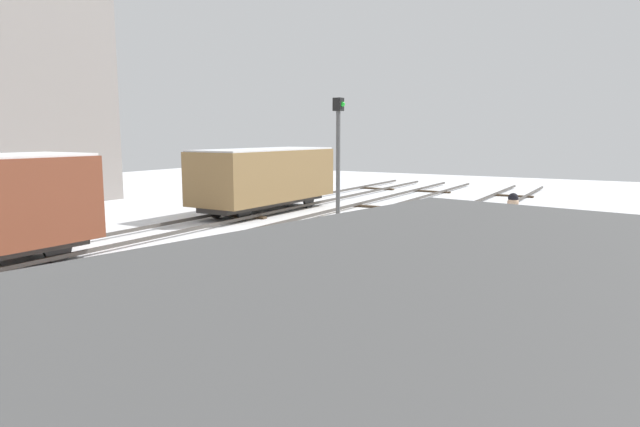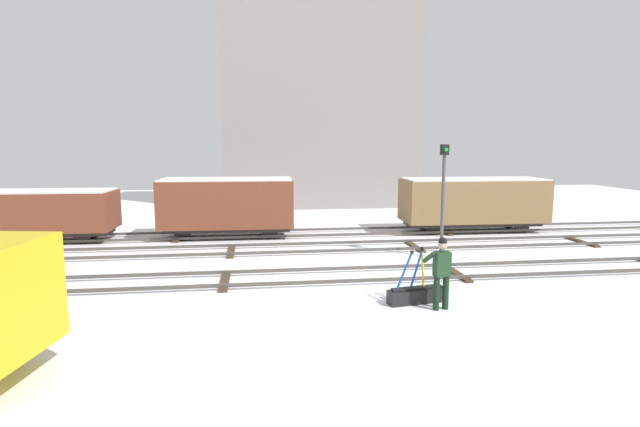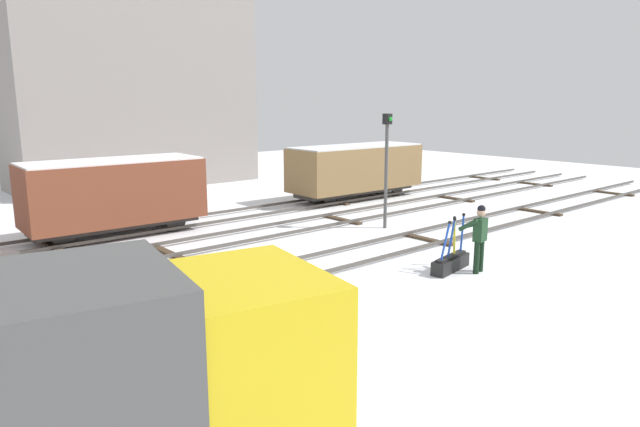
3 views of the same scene
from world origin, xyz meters
The scene contains 8 objects.
ground_plane centered at (0.00, 0.00, 0.00)m, with size 60.00×60.00×0.00m, color white.
track_main_line centered at (0.00, 0.00, 0.11)m, with size 44.00×1.94×0.18m.
track_siding_near centered at (0.00, 4.01, 0.11)m, with size 44.00×1.94×0.18m.
track_siding_far centered at (0.00, 7.11, 0.11)m, with size 44.00×1.94×0.18m.
switch_lever_frame centered at (1.43, -2.46, 0.25)m, with size 1.56×0.62×1.45m.
rail_worker centered at (1.83, -3.01, 1.02)m, with size 0.61×0.74×1.79m.
signal_post centered at (3.84, 2.12, 2.43)m, with size 0.24×0.32×3.98m.
freight_car_far_end centered at (7.25, 7.11, 1.40)m, with size 6.45×2.44×2.44m.
Camera 1 is at (-9.89, -5.25, 2.99)m, focal length 31.04 mm.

